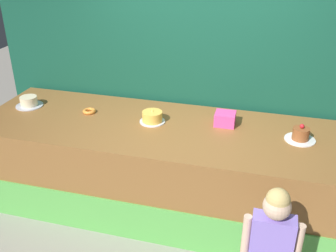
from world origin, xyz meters
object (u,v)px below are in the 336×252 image
object	(u,v)px
child_figure	(273,235)
donut	(89,111)
pink_box	(225,119)
cake_center_left	(152,117)
cake_far_left	(29,102)
cake_center_right	(301,135)

from	to	relation	value
child_figure	donut	size ratio (longest dim) A/B	8.07
child_figure	pink_box	world-z (taller)	child_figure
pink_box	cake_center_left	world-z (taller)	cake_center_left
donut	cake_center_left	world-z (taller)	cake_center_left
donut	cake_center_left	xyz separation A→B (m)	(0.73, -0.04, 0.04)
cake_far_left	cake_center_right	size ratio (longest dim) A/B	1.04
child_figure	donut	distance (m)	2.33
donut	cake_center_left	distance (m)	0.73
donut	cake_center_left	bearing A→B (deg)	-2.96
cake_far_left	cake_center_right	xyz separation A→B (m)	(2.91, -0.03, 0.00)
pink_box	cake_center_left	bearing A→B (deg)	-169.37
child_figure	cake_far_left	size ratio (longest dim) A/B	3.77
cake_far_left	cake_center_left	world-z (taller)	cake_center_left
child_figure	cake_far_left	xyz separation A→B (m)	(-2.72, 1.16, 0.26)
pink_box	cake_center_right	world-z (taller)	cake_center_right
pink_box	cake_far_left	bearing A→B (deg)	-177.05
cake_far_left	cake_center_right	distance (m)	2.91
pink_box	cake_far_left	size ratio (longest dim) A/B	0.68
cake_center_right	donut	bearing A→B (deg)	178.93
cake_far_left	child_figure	bearing A→B (deg)	-23.07
cake_far_left	cake_center_left	xyz separation A→B (m)	(1.46, -0.02, 0.01)
cake_center_right	pink_box	bearing A→B (deg)	169.14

